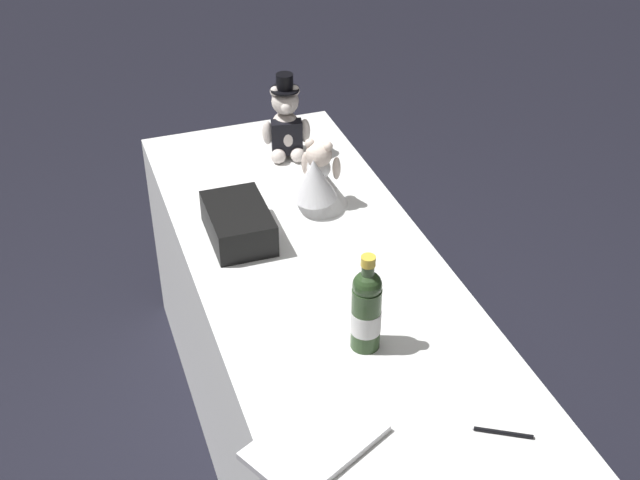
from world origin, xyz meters
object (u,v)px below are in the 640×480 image
(teddy_bear_groom, at_px, (286,125))
(teddy_bear_bride, at_px, (317,179))
(gift_case_black, at_px, (238,223))
(signing_pen, at_px, (501,432))
(guestbook, at_px, (315,442))
(champagne_bottle, at_px, (368,309))

(teddy_bear_groom, bearing_deg, teddy_bear_bride, 178.65)
(teddy_bear_groom, xyz_separation_m, gift_case_black, (-0.44, 0.29, -0.06))
(signing_pen, xyz_separation_m, guestbook, (0.11, 0.41, 0.00))
(teddy_bear_bride, height_order, gift_case_black, teddy_bear_bride)
(teddy_bear_groom, relative_size, teddy_bear_bride, 1.29)
(teddy_bear_bride, bearing_deg, signing_pen, -175.87)
(teddy_bear_groom, bearing_deg, signing_pen, -177.25)
(signing_pen, relative_size, guestbook, 0.42)
(guestbook, bearing_deg, champagne_bottle, -67.14)
(champagne_bottle, height_order, signing_pen, champagne_bottle)
(signing_pen, distance_m, guestbook, 0.42)
(teddy_bear_bride, height_order, guestbook, teddy_bear_bride)
(teddy_bear_groom, height_order, signing_pen, teddy_bear_groom)
(teddy_bear_bride, relative_size, signing_pen, 1.85)
(gift_case_black, bearing_deg, teddy_bear_bride, -72.47)
(champagne_bottle, distance_m, gift_case_black, 0.61)
(signing_pen, bearing_deg, champagne_bottle, 24.79)
(champagne_bottle, relative_size, gift_case_black, 1.03)
(teddy_bear_groom, bearing_deg, guestbook, 165.22)
(teddy_bear_groom, xyz_separation_m, signing_pen, (-1.40, -0.07, -0.11))
(teddy_bear_groom, relative_size, signing_pen, 2.39)
(signing_pen, bearing_deg, teddy_bear_groom, 2.75)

